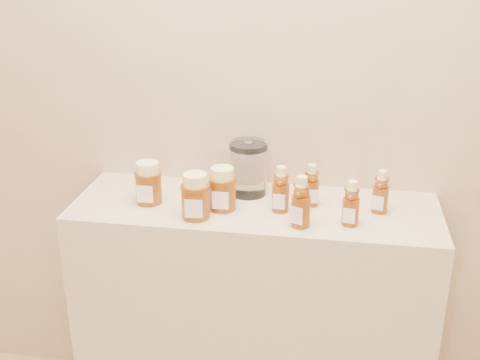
% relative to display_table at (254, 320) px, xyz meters
% --- Properties ---
extents(wall_back, '(3.50, 0.02, 2.70)m').
position_rel_display_table_xyz_m(wall_back, '(0.00, 0.20, 0.90)').
color(wall_back, tan).
rests_on(wall_back, ground).
extents(display_table, '(1.20, 0.40, 0.90)m').
position_rel_display_table_xyz_m(display_table, '(0.00, 0.00, 0.00)').
color(display_table, '#CAB893').
rests_on(display_table, ground).
extents(bear_bottle_back_left, '(0.06, 0.06, 0.17)m').
position_rel_display_table_xyz_m(bear_bottle_back_left, '(0.09, -0.02, 0.54)').
color(bear_bottle_back_left, '#6C3008').
rests_on(bear_bottle_back_left, display_table).
extents(bear_bottle_back_mid, '(0.07, 0.07, 0.16)m').
position_rel_display_table_xyz_m(bear_bottle_back_mid, '(0.18, 0.04, 0.53)').
color(bear_bottle_back_mid, '#6C3008').
rests_on(bear_bottle_back_mid, display_table).
extents(bear_bottle_back_right, '(0.07, 0.07, 0.16)m').
position_rel_display_table_xyz_m(bear_bottle_back_right, '(0.40, 0.02, 0.53)').
color(bear_bottle_back_right, '#6C3008').
rests_on(bear_bottle_back_right, display_table).
extents(bear_bottle_front_left, '(0.08, 0.08, 0.18)m').
position_rel_display_table_xyz_m(bear_bottle_front_left, '(0.16, -0.12, 0.54)').
color(bear_bottle_front_left, '#6C3008').
rests_on(bear_bottle_front_left, display_table).
extents(bear_bottle_front_right, '(0.06, 0.06, 0.16)m').
position_rel_display_table_xyz_m(bear_bottle_front_right, '(0.31, -0.09, 0.53)').
color(bear_bottle_front_right, '#6C3008').
rests_on(bear_bottle_front_right, display_table).
extents(honey_jar_left, '(0.09, 0.09, 0.14)m').
position_rel_display_table_xyz_m(honey_jar_left, '(-0.35, -0.03, 0.52)').
color(honey_jar_left, '#6C3008').
rests_on(honey_jar_left, display_table).
extents(honey_jar_back, '(0.09, 0.09, 0.14)m').
position_rel_display_table_xyz_m(honey_jar_back, '(-0.10, -0.04, 0.52)').
color(honey_jar_back, '#6C3008').
rests_on(honey_jar_back, display_table).
extents(honey_jar_front, '(0.10, 0.10, 0.15)m').
position_rel_display_table_xyz_m(honey_jar_front, '(-0.17, -0.11, 0.52)').
color(honey_jar_front, '#6C3008').
rests_on(honey_jar_front, display_table).
extents(glass_canister, '(0.16, 0.16, 0.20)m').
position_rel_display_table_xyz_m(glass_canister, '(-0.04, 0.09, 0.55)').
color(glass_canister, white).
rests_on(glass_canister, display_table).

